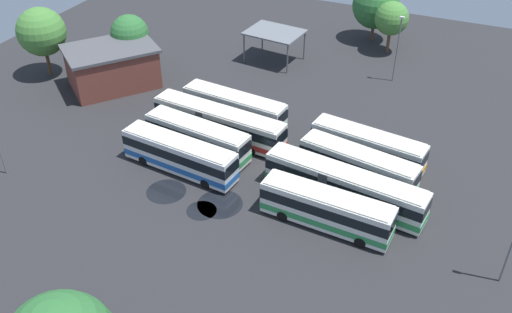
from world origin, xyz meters
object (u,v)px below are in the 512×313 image
at_px(bus_row1_slot2, 358,166).
at_px(maintenance_shelter, 275,33).
at_px(bus_row0_slot1, 197,137).
at_px(depot_building, 112,66).
at_px(bus_row1_slot1, 344,186).
at_px(tree_northwest, 376,5).
at_px(bus_row1_slot3, 368,147).
at_px(bus_row0_slot3, 234,108).
at_px(bus_row0_slot2, 218,123).
at_px(lamp_post_near_entrance, 398,47).
at_px(tree_northeast, 41,32).
at_px(bus_row0_slot0, 180,155).
at_px(tree_west_edge, 130,34).
at_px(bus_row1_slot0, 326,209).
at_px(tree_south_edge, 392,18).

bearing_deg(bus_row1_slot2, maintenance_shelter, 129.10).
relative_size(bus_row0_slot1, depot_building, 0.90).
height_order(bus_row1_slot1, depot_building, depot_building).
bearing_deg(tree_northwest, bus_row1_slot3, -76.56).
relative_size(bus_row0_slot3, bus_row1_slot2, 1.05).
height_order(bus_row0_slot2, bus_row1_slot3, same).
relative_size(bus_row1_slot1, lamp_post_near_entrance, 1.81).
relative_size(bus_row0_slot2, tree_northeast, 1.72).
bearing_deg(maintenance_shelter, bus_row0_slot1, -87.00).
bearing_deg(bus_row0_slot3, bus_row1_slot3, -5.74).
relative_size(bus_row0_slot3, tree_northeast, 1.38).
height_order(bus_row1_slot2, lamp_post_near_entrance, lamp_post_near_entrance).
relative_size(bus_row0_slot2, bus_row1_slot1, 1.00).
xyz_separation_m(bus_row0_slot0, bus_row0_slot3, (0.94, 10.32, -0.00)).
bearing_deg(tree_west_edge, bus_row1_slot0, -30.08).
bearing_deg(bus_row1_slot2, tree_south_edge, 97.84).
bearing_deg(bus_row0_slot3, bus_row1_slot2, -18.00).
relative_size(bus_row1_slot3, tree_west_edge, 1.59).
bearing_deg(bus_row0_slot3, tree_northeast, 178.03).
relative_size(bus_row0_slot0, bus_row0_slot3, 1.01).
bearing_deg(tree_northeast, tree_west_edge, 32.38).
distance_m(bus_row1_slot2, tree_northeast, 42.89).
distance_m(bus_row1_slot2, bus_row1_slot3, 3.47).
distance_m(bus_row0_slot1, tree_south_edge, 34.64).
bearing_deg(maintenance_shelter, bus_row0_slot0, -87.58).
bearing_deg(bus_row1_slot2, bus_row0_slot0, -162.09).
xyz_separation_m(bus_row1_slot2, tree_south_edge, (-4.20, 30.46, 3.05)).
xyz_separation_m(bus_row1_slot3, tree_west_edge, (-33.31, 8.17, 3.11)).
distance_m(bus_row0_slot3, tree_northeast, 27.15).
relative_size(bus_row0_slot3, tree_south_edge, 1.71).
bearing_deg(tree_south_edge, bus_row0_slot0, -108.83).
xyz_separation_m(bus_row1_slot3, maintenance_shelter, (-17.53, 18.09, 2.07)).
distance_m(bus_row0_slot0, bus_row1_slot2, 17.22).
xyz_separation_m(depot_building, lamp_post_near_entrance, (31.44, 15.33, 2.08)).
height_order(bus_row1_slot0, tree_northeast, tree_northeast).
distance_m(bus_row0_slot3, bus_row1_slot3, 15.54).
relative_size(bus_row0_slot2, maintenance_shelter, 1.99).
relative_size(bus_row1_slot3, maintenance_shelter, 1.53).
height_order(bus_row0_slot3, maintenance_shelter, maintenance_shelter).
height_order(lamp_post_near_entrance, tree_northeast, tree_northeast).
bearing_deg(bus_row1_slot2, bus_row0_slot2, 174.24).
distance_m(bus_row0_slot3, bus_row1_slot2, 16.25).
bearing_deg(tree_west_edge, bus_row0_slot0, -45.02).
bearing_deg(depot_building, tree_northeast, -173.92).
distance_m(maintenance_shelter, tree_west_edge, 18.67).
bearing_deg(tree_northeast, depot_building, 6.08).
bearing_deg(bus_row1_slot1, bus_row0_slot3, 150.54).
bearing_deg(bus_row1_slot3, maintenance_shelter, 134.09).
bearing_deg(bus_row1_slot2, bus_row0_slot1, -173.50).
height_order(depot_building, tree_south_edge, tree_south_edge).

